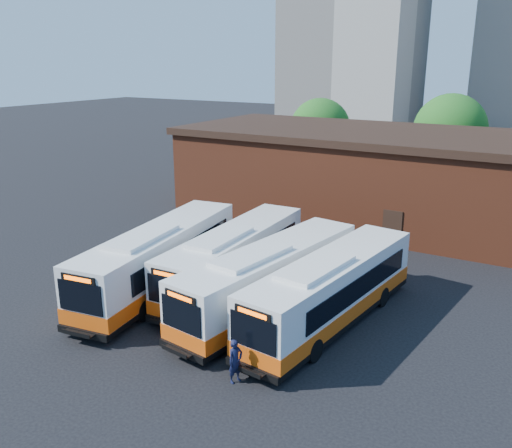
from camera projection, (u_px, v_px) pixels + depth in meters
The scene contains 9 objects.
ground at pixel (227, 328), 23.71m from camera, with size 220.00×220.00×0.00m, color black.
bus_west at pixel (160, 261), 27.27m from camera, with size 4.15×12.54×3.37m.
bus_midwest at pixel (234, 260), 27.63m from camera, with size 2.84×11.72×3.17m.
bus_mideast at pixel (270, 281), 24.96m from camera, with size 3.97×12.00×3.22m.
bus_east at pixel (331, 293), 23.72m from camera, with size 3.75×11.91×3.20m.
transit_worker at pixel (235, 361), 19.52m from camera, with size 0.61×0.40×1.67m, color #121634.
depot_building at pixel (378, 174), 39.24m from camera, with size 28.60×12.60×6.40m.
tree_west at pixel (320, 129), 53.58m from camera, with size 6.00×6.00×7.65m.
tree_mid at pixel (450, 130), 49.28m from camera, with size 6.56×6.56×8.36m.
Camera 1 is at (11.92, -17.75, 11.28)m, focal length 38.00 mm.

